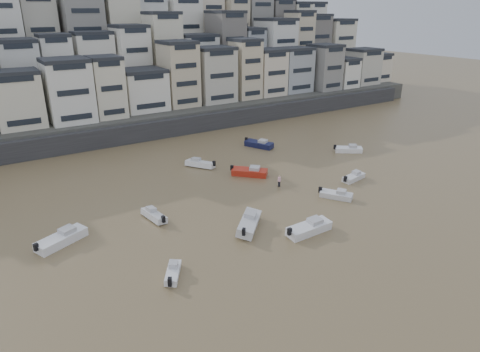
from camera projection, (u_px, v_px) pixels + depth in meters
harbor_wall at (154, 130)px, 83.92m from camera, size 140.00×3.00×3.50m
hillside at (110, 52)px, 113.36m from camera, size 141.04×66.00×50.00m
boat_a at (309, 227)px, 48.53m from camera, size 6.21×2.17×1.68m
boat_b at (336, 194)px, 57.54m from camera, size 3.83×4.76×1.28m
boat_c at (249, 222)px, 49.52m from camera, size 6.03×6.06×1.76m
boat_d at (354, 176)px, 63.61m from camera, size 4.84×2.33×1.27m
boat_e at (250, 171)px, 65.30m from camera, size 5.48×5.58×1.61m
boat_f at (154, 214)px, 51.88m from camera, size 2.14×4.80×1.26m
boat_g at (349, 149)px, 75.97m from camera, size 5.15×4.40×1.40m
boat_h at (200, 163)px, 68.95m from camera, size 4.43×5.37×1.45m
boat_i at (259, 143)px, 78.69m from camera, size 4.19×6.20×1.62m
boat_j at (173, 271)px, 40.81m from camera, size 3.28×4.13×1.10m
boat_k at (61, 237)px, 46.29m from camera, size 6.49×4.44×1.69m
person_pink at (279, 181)px, 61.23m from camera, size 0.44×0.44×1.74m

